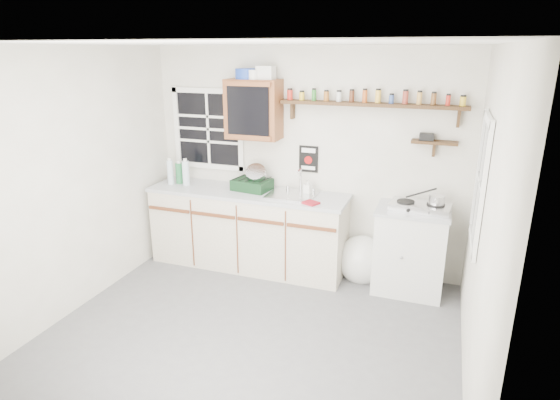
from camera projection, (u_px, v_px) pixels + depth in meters
The scene contains 18 objects.
room at pixel (248, 203), 3.86m from camera, with size 3.64×3.24×2.54m.
main_cabinet at pixel (248, 229), 5.46m from camera, with size 2.31×0.63×0.92m.
right_cabinet at pixel (410, 250), 4.89m from camera, with size 0.73×0.57×0.91m.
sink at pixel (292, 195), 5.15m from camera, with size 0.52×0.44×0.29m.
upper_cabinet at pixel (254, 109), 5.16m from camera, with size 0.60×0.32×0.65m.
upper_cabinet_clutter at pixel (254, 73), 5.04m from camera, with size 0.44×0.24×0.14m.
spice_shelf at pixel (371, 103), 4.78m from camera, with size 1.91×0.18×0.35m.
secondary_shelf at pixel (432, 141), 4.69m from camera, with size 0.45×0.16×0.24m.
warning_sign at pixel (308, 159), 5.26m from camera, with size 0.22×0.02×0.30m.
window_back at pixel (208, 129), 5.58m from camera, with size 0.93×0.03×0.98m.
window_right at pixel (481, 182), 3.72m from camera, with size 0.03×0.78×1.08m.
water_bottles at pixel (179, 172), 5.55m from camera, with size 0.28×0.15×0.32m.
dish_rack at pixel (253, 181), 5.33m from camera, with size 0.45×0.36×0.31m.
soap_bottle at pixel (308, 187), 5.17m from camera, with size 0.08×0.08×0.17m, color white.
rag at pixel (311, 203), 4.88m from camera, with size 0.15×0.13×0.02m, color maroon.
hotplate at pixel (420, 207), 4.70m from camera, with size 0.61×0.37×0.08m.
saucepan at pixel (436, 200), 4.64m from camera, with size 0.38×0.20×0.16m.
trash_bag at pixel (362, 260), 5.19m from camera, with size 0.47×0.43×0.54m.
Camera 1 is at (1.48, -3.37, 2.46)m, focal length 30.00 mm.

